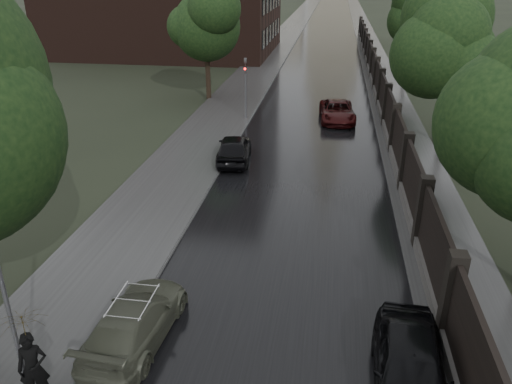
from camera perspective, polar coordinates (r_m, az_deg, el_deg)
name	(u,v)px	position (r m, az deg, el deg)	size (l,w,h in m)	color
fence_right	(378,86)	(39.34, 13.80, 11.68)	(0.45, 75.72, 2.70)	#383533
tree_left_far	(206,27)	(37.67, -5.72, 18.23)	(4.25, 4.25, 7.39)	black
tree_right_b	(455,55)	(29.31, 21.77, 14.37)	(4.08, 4.08, 7.01)	black
tree_right_c	(411,21)	(46.93, 17.32, 18.16)	(4.08, 4.08, 7.01)	black
lamp_post	(7,302)	(12.15, -26.61, -11.21)	(0.25, 0.12, 5.11)	#59595E
traffic_light	(245,84)	(32.51, -1.21, 12.29)	(0.16, 0.32, 4.00)	#59595E
volga_sedan	(135,321)	(14.07, -13.64, -14.11)	(1.74, 4.28, 1.24)	#46483A
hatchback_left	(234,148)	(25.71, -2.52, 5.02)	(1.65, 4.10, 1.40)	black
car_right_near	(410,369)	(12.76, 17.24, -18.71)	(1.72, 4.28, 1.46)	black
car_right_far	(337,111)	(33.12, 9.26, 9.09)	(2.14, 4.63, 1.29)	black
pedestrian_umbrella	(25,333)	(12.19, -24.92, -14.39)	(1.37, 1.38, 2.82)	black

